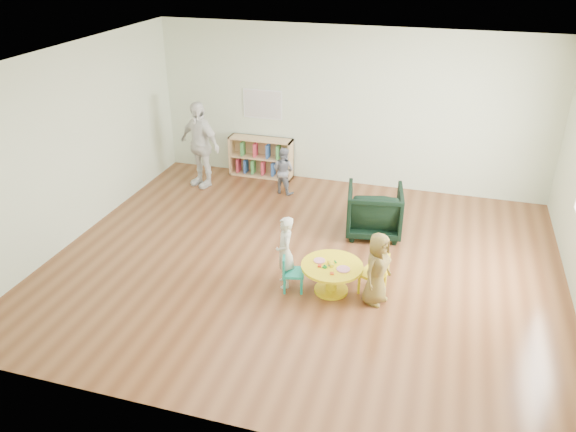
% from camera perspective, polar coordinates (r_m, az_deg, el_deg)
% --- Properties ---
extents(room, '(7.10, 7.00, 2.80)m').
position_cam_1_polar(room, '(7.11, 1.88, 8.25)').
color(room, brown).
rests_on(room, ground).
extents(activity_table, '(0.79, 0.79, 0.44)m').
position_cam_1_polar(activity_table, '(7.22, 4.46, -5.80)').
color(activity_table, yellow).
rests_on(activity_table, ground).
extents(kid_chair_left, '(0.33, 0.33, 0.51)m').
position_cam_1_polar(kid_chair_left, '(7.24, 0.24, -5.64)').
color(kid_chair_left, teal).
rests_on(kid_chair_left, ground).
extents(kid_chair_right, '(0.39, 0.39, 0.57)m').
position_cam_1_polar(kid_chair_right, '(7.23, 8.91, -5.79)').
color(kid_chair_right, yellow).
rests_on(kid_chair_right, ground).
extents(bookshelf, '(1.20, 0.30, 0.75)m').
position_cam_1_polar(bookshelf, '(10.65, -2.78, 6.00)').
color(bookshelf, tan).
rests_on(bookshelf, ground).
extents(alphabet_poster, '(0.74, 0.01, 0.54)m').
position_cam_1_polar(alphabet_poster, '(10.45, -2.60, 11.27)').
color(alphabet_poster, white).
rests_on(alphabet_poster, ground).
extents(armchair, '(0.93, 0.95, 0.76)m').
position_cam_1_polar(armchair, '(8.62, 8.75, 0.53)').
color(armchair, black).
rests_on(armchair, ground).
extents(child_left, '(0.36, 0.42, 0.98)m').
position_cam_1_polar(child_left, '(7.22, -0.31, -3.69)').
color(child_left, silver).
rests_on(child_left, ground).
extents(child_right, '(0.47, 0.55, 0.96)m').
position_cam_1_polar(child_right, '(6.99, 9.04, -5.31)').
color(child_right, gold).
rests_on(child_right, ground).
extents(toddler, '(0.48, 0.42, 0.84)m').
position_cam_1_polar(toddler, '(9.88, -0.48, 4.65)').
color(toddler, '#19243F').
rests_on(toddler, ground).
extents(adult_caretaker, '(0.99, 0.69, 1.56)m').
position_cam_1_polar(adult_caretaker, '(10.20, -8.97, 7.20)').
color(adult_caretaker, white).
rests_on(adult_caretaker, ground).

